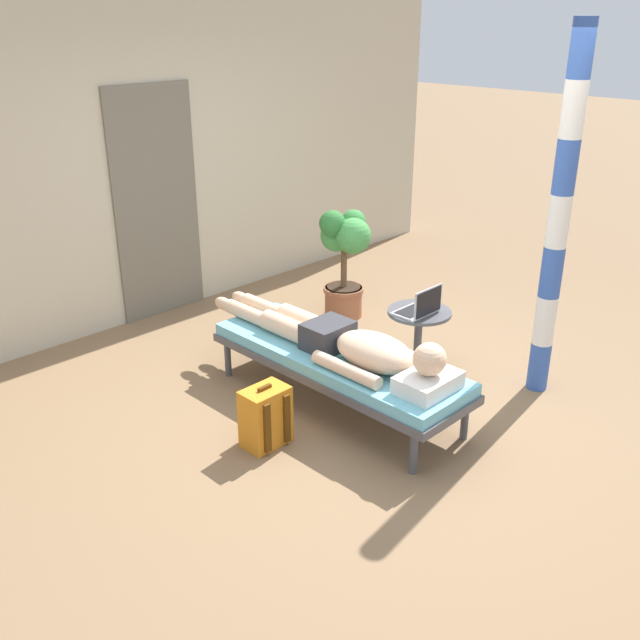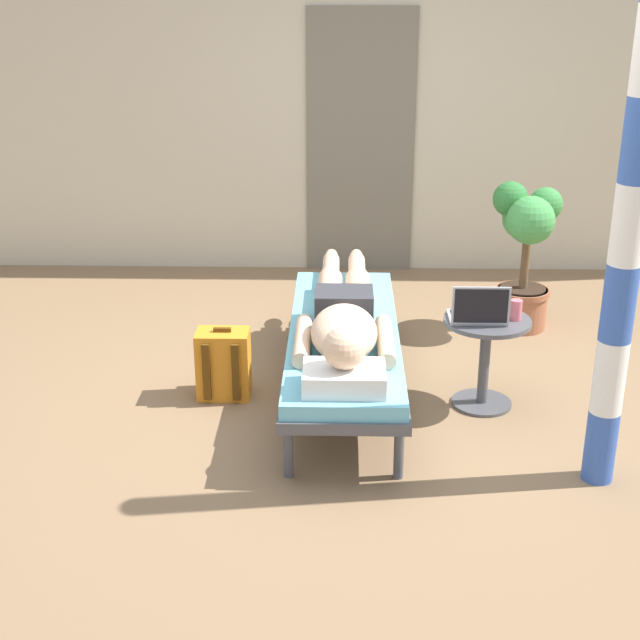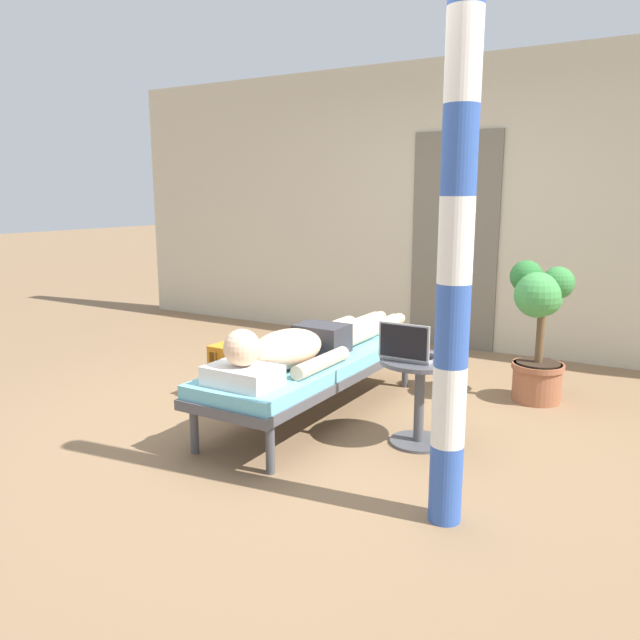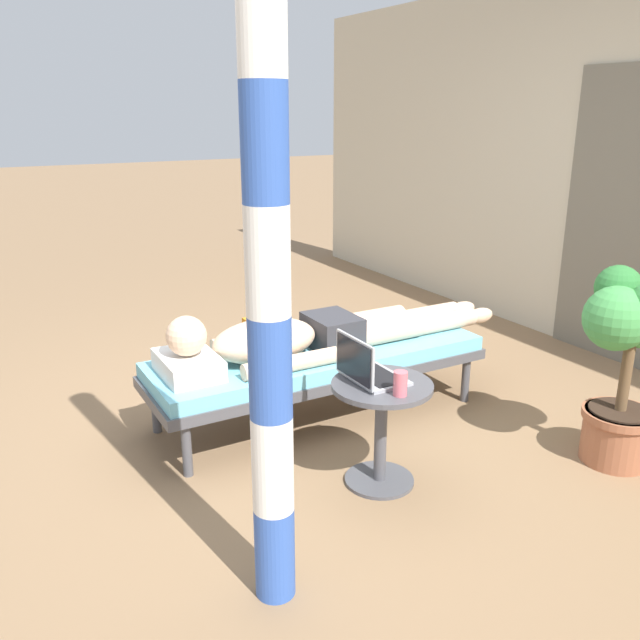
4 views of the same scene
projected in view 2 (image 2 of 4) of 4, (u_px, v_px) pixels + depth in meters
ground_plane at (362, 410)px, 5.10m from camera, size 40.00×40.00×0.00m
house_wall_back at (345, 99)px, 7.05m from camera, size 7.60×0.20×2.70m
house_door_panel at (360, 144)px, 7.06m from camera, size 0.84×0.03×2.04m
lounge_chair at (344, 340)px, 5.15m from camera, size 0.64×2.00×0.42m
person_reclining at (344, 319)px, 5.00m from camera, size 0.53×2.17×0.32m
side_table at (485, 347)px, 5.04m from camera, size 0.48×0.48×0.52m
laptop at (478, 312)px, 4.91m from camera, size 0.31×0.24×0.23m
drink_glass at (516, 310)px, 4.94m from camera, size 0.06×0.06×0.11m
backpack at (224, 364)px, 5.20m from camera, size 0.30×0.26×0.42m
potted_plant at (525, 245)px, 6.02m from camera, size 0.45×0.50×1.01m
porch_post at (629, 224)px, 3.96m from camera, size 0.15×0.15×2.56m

